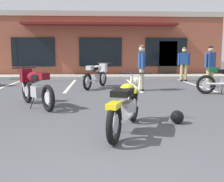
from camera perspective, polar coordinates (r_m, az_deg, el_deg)
The scene contains 11 objects.
ground_plane at distance 6.59m, azimuth -1.27°, elevation -3.98°, with size 80.00×80.00×0.00m, color #47474C.
sidewalk_kerb at distance 15.36m, azimuth -2.34°, elevation 3.04°, with size 22.00×1.80×0.14m, color #A8A59E.
brick_storefront_building at distance 19.10m, azimuth -2.52°, elevation 9.53°, with size 14.85×6.29×3.83m.
painted_stall_lines at distance 11.78m, azimuth -2.09°, elevation 1.26°, with size 13.58×4.80×0.01m.
motorcycle_foreground_classic at distance 4.73m, azimuth 2.90°, elevation -2.98°, with size 1.00×2.03×0.98m.
motorcycle_silver_naked at distance 10.87m, azimuth -3.21°, elevation 3.49°, with size 1.16×1.97×0.98m.
motorcycle_green_cafe_racer at distance 7.25m, azimuth -15.87°, elevation 1.04°, with size 1.38×1.85×0.98m.
person_in_black_shirt at distance 13.93m, azimuth 14.85°, elevation 5.93°, with size 0.61×0.29×1.68m.
person_in_shorts_foreground at distance 10.03m, azimuth 6.23°, elevation 5.51°, with size 0.28×0.60×1.68m.
person_by_back_row at distance 11.72m, azimuth 19.91°, elevation 5.42°, with size 0.58×0.39×1.68m.
helmet_on_pavement at distance 5.45m, azimuth 13.51°, elevation -5.31°, with size 0.26×0.26×0.26m.
Camera 1 is at (-0.20, -2.27, 1.35)m, focal length 43.59 mm.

